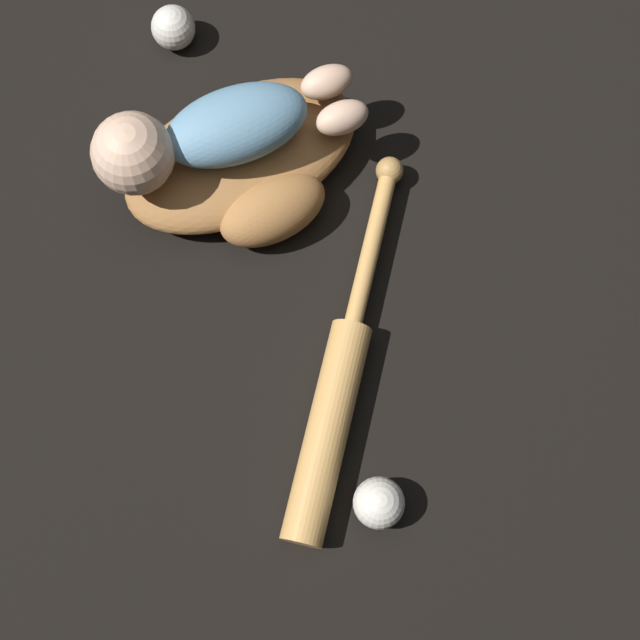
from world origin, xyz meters
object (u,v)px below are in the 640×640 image
object	(u,v)px
baseball	(379,503)
baseball_glove	(246,164)
baseball_bat	(337,389)
baseball_spare	(173,28)
baby_figure	(206,134)

from	to	relation	value
baseball	baseball_glove	bearing A→B (deg)	-78.56
baseball_bat	baseball_spare	bearing A→B (deg)	-75.61
baseball_glove	baseball_bat	xyz separation A→B (m)	(-0.08, 0.35, -0.01)
baseball_bat	baseball	world-z (taller)	baseball
baseball	baseball_bat	bearing A→B (deg)	-80.14
baby_figure	baseball_spare	size ratio (longest dim) A/B	5.69
baseball_glove	baseball_spare	size ratio (longest dim) A/B	6.02
baby_figure	baseball_spare	xyz separation A→B (m)	(0.03, -0.25, -0.10)
baseball_spare	baby_figure	bearing A→B (deg)	97.42
baby_figure	baseball_bat	world-z (taller)	baby_figure
baby_figure	baseball_spare	distance (m)	0.27
baseball_bat	baseball_spare	world-z (taller)	baseball_spare
baby_figure	baseball	xyz separation A→B (m)	(-0.15, 0.52, -0.10)
baseball_glove	baseball_spare	bearing A→B (deg)	-72.63
baseball	baseball_spare	bearing A→B (deg)	-76.55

